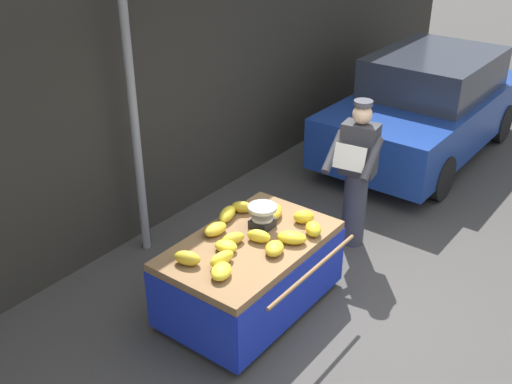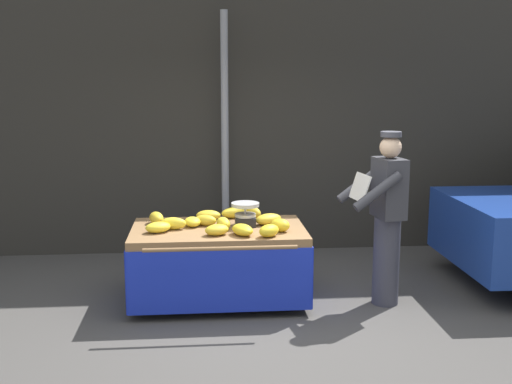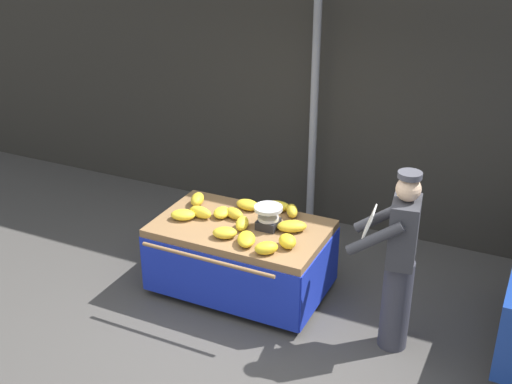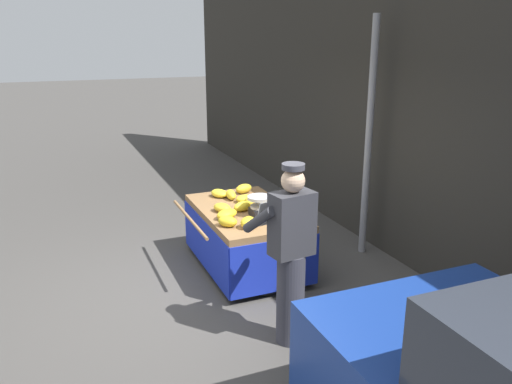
% 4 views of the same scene
% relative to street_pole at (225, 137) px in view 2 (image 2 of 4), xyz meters
% --- Properties ---
extents(ground_plane, '(60.00, 60.00, 0.00)m').
position_rel_street_pole_xyz_m(ground_plane, '(0.36, -2.51, -1.50)').
color(ground_plane, '#423F3D').
extents(back_wall, '(16.00, 0.24, 3.80)m').
position_rel_street_pole_xyz_m(back_wall, '(0.36, 0.38, 0.40)').
color(back_wall, '#2D2B26').
rests_on(back_wall, ground).
extents(street_pole, '(0.09, 0.09, 3.00)m').
position_rel_street_pole_xyz_m(street_pole, '(0.00, 0.00, 0.00)').
color(street_pole, gray).
rests_on(street_pole, ground).
extents(banana_cart, '(1.73, 1.25, 0.76)m').
position_rel_street_pole_xyz_m(banana_cart, '(-0.14, -1.60, -0.95)').
color(banana_cart, olive).
rests_on(banana_cart, ground).
extents(weighing_scale, '(0.28, 0.28, 0.23)m').
position_rel_street_pole_xyz_m(weighing_scale, '(0.14, -1.54, -0.63)').
color(weighing_scale, black).
rests_on(weighing_scale, banana_cart).
extents(banana_bunch_0, '(0.27, 0.32, 0.11)m').
position_rel_street_pole_xyz_m(banana_bunch_0, '(0.08, -1.92, -0.69)').
color(banana_bunch_0, gold).
rests_on(banana_bunch_0, banana_cart).
extents(banana_bunch_1, '(0.32, 0.22, 0.12)m').
position_rel_street_pole_xyz_m(banana_bunch_1, '(0.05, -1.17, -0.69)').
color(banana_bunch_1, yellow).
rests_on(banana_bunch_1, banana_cart).
extents(banana_bunch_2, '(0.25, 0.25, 0.13)m').
position_rel_street_pole_xyz_m(banana_bunch_2, '(0.45, -1.81, -0.68)').
color(banana_bunch_2, gold).
rests_on(banana_bunch_2, banana_cart).
extents(banana_bunch_3, '(0.30, 0.25, 0.10)m').
position_rel_street_pole_xyz_m(banana_bunch_3, '(-0.72, -1.74, -0.69)').
color(banana_bunch_3, yellow).
rests_on(banana_bunch_3, banana_cart).
extents(banana_bunch_4, '(0.26, 0.26, 0.12)m').
position_rel_street_pole_xyz_m(banana_bunch_4, '(0.32, -2.00, -0.69)').
color(banana_bunch_4, gold).
rests_on(banana_bunch_4, banana_cart).
extents(banana_bunch_5, '(0.26, 0.18, 0.11)m').
position_rel_street_pole_xyz_m(banana_bunch_5, '(-0.23, -1.26, -0.69)').
color(banana_bunch_5, gold).
rests_on(banana_bunch_5, banana_cart).
extents(banana_bunch_6, '(0.20, 0.27, 0.12)m').
position_rel_street_pole_xyz_m(banana_bunch_6, '(-0.76, -1.39, -0.68)').
color(banana_bunch_6, gold).
rests_on(banana_bunch_6, banana_cart).
extents(banana_bunch_7, '(0.34, 0.29, 0.11)m').
position_rel_street_pole_xyz_m(banana_bunch_7, '(0.37, -1.50, -0.69)').
color(banana_bunch_7, gold).
rests_on(banana_bunch_7, banana_cart).
extents(banana_bunch_8, '(0.27, 0.15, 0.12)m').
position_rel_street_pole_xyz_m(banana_bunch_8, '(-0.58, -1.63, -0.68)').
color(banana_bunch_8, yellow).
rests_on(banana_bunch_8, banana_cart).
extents(banana_bunch_9, '(0.19, 0.24, 0.10)m').
position_rel_street_pole_xyz_m(banana_bunch_9, '(-0.39, -1.52, -0.70)').
color(banana_bunch_9, yellow).
rests_on(banana_bunch_9, banana_cart).
extents(banana_bunch_10, '(0.18, 0.25, 0.12)m').
position_rel_street_pole_xyz_m(banana_bunch_10, '(-0.09, -1.67, -0.68)').
color(banana_bunch_10, yellow).
rests_on(banana_bunch_10, banana_cart).
extents(banana_bunch_11, '(0.28, 0.25, 0.10)m').
position_rel_street_pole_xyz_m(banana_bunch_11, '(-0.16, -1.89, -0.69)').
color(banana_bunch_11, gold).
rests_on(banana_bunch_11, banana_cart).
extents(banana_bunch_12, '(0.26, 0.20, 0.11)m').
position_rel_street_pole_xyz_m(banana_bunch_12, '(-0.26, -1.50, -0.69)').
color(banana_bunch_12, gold).
rests_on(banana_bunch_12, banana_cart).
extents(banana_bunch_13, '(0.20, 0.24, 0.12)m').
position_rel_street_pole_xyz_m(banana_bunch_13, '(0.25, -1.20, -0.68)').
color(banana_bunch_13, gold).
rests_on(banana_bunch_13, banana_cart).
extents(vendor_person, '(0.63, 0.57, 1.71)m').
position_rel_street_pole_xyz_m(vendor_person, '(1.49, -1.81, -0.63)').
color(vendor_person, '#383842').
rests_on(vendor_person, ground).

